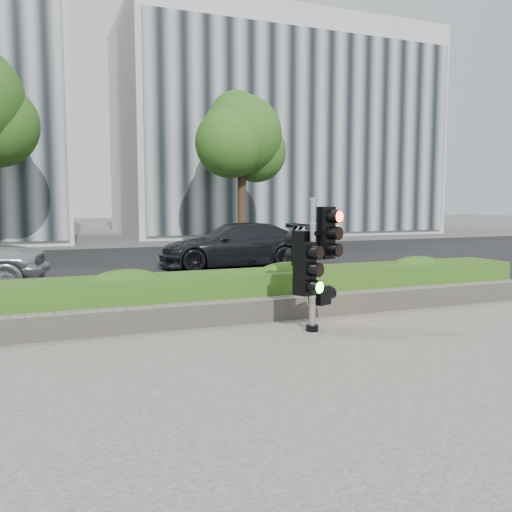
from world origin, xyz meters
TOP-DOWN VIEW (x-y plane):
  - ground at (0.00, 0.00)m, footprint 120.00×120.00m
  - sidewalk at (0.00, -2.50)m, footprint 16.00×11.00m
  - road at (0.00, 10.00)m, footprint 60.00×13.00m
  - curb at (0.00, 3.15)m, footprint 60.00×0.25m
  - stone_wall at (0.00, 1.90)m, footprint 12.00×0.32m
  - hedge at (0.00, 2.55)m, footprint 12.00×1.00m
  - building_right at (11.00, 25.00)m, footprint 18.00×10.00m
  - tree_right at (5.48, 15.55)m, footprint 4.10×3.58m
  - traffic_signal at (1.16, 1.01)m, footprint 0.69×0.61m
  - car_dark at (2.75, 8.74)m, footprint 4.38×1.96m

SIDE VIEW (x-z plane):
  - ground at x=0.00m, z-range 0.00..0.00m
  - road at x=0.00m, z-range 0.00..0.02m
  - sidewalk at x=0.00m, z-range 0.00..0.03m
  - curb at x=0.00m, z-range 0.00..0.12m
  - stone_wall at x=0.00m, z-range 0.03..0.37m
  - hedge at x=0.00m, z-range 0.03..0.71m
  - car_dark at x=2.75m, z-range 0.02..1.27m
  - traffic_signal at x=1.16m, z-range 0.13..2.02m
  - tree_right at x=5.48m, z-range 1.22..7.75m
  - building_right at x=11.00m, z-range 0.00..12.00m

